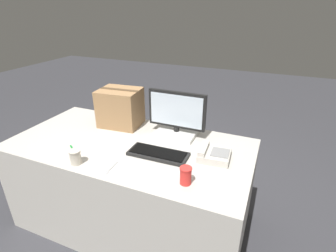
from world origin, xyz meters
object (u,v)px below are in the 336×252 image
cardboard_box (120,107)px  pen_marker (73,150)px  monitor (177,119)px  paper_cup_left (75,157)px  spoon (109,170)px  desk_phone (213,154)px  keyboard (158,154)px  paper_cup_right (186,176)px

cardboard_box → pen_marker: cardboard_box is taller
monitor → paper_cup_left: 0.79m
spoon → desk_phone: bearing=123.2°
keyboard → paper_cup_left: size_ratio=4.24×
paper_cup_left → paper_cup_right: (0.72, 0.08, 0.00)m
monitor → spoon: monitor is taller
paper_cup_right → cardboard_box: 0.97m
desk_phone → paper_cup_right: (-0.08, -0.33, 0.02)m
desk_phone → paper_cup_left: 0.90m
keyboard → paper_cup_right: (0.28, -0.22, 0.04)m
monitor → cardboard_box: size_ratio=1.29×
spoon → pen_marker: bearing=-106.8°
paper_cup_left → paper_cup_right: paper_cup_right is taller
monitor → cardboard_box: bearing=179.7°
keyboard → spoon: 0.35m
monitor → pen_marker: bearing=-138.6°
desk_phone → cardboard_box: size_ratio=0.62×
cardboard_box → monitor: bearing=-0.3°
monitor → spoon: (-0.21, -0.62, -0.13)m
monitor → cardboard_box: (-0.51, 0.00, 0.02)m
desk_phone → pen_marker: bearing=-167.0°
spoon → pen_marker: 0.39m
keyboard → pen_marker: keyboard is taller
desk_phone → keyboard: bearing=-167.0°
paper_cup_right → pen_marker: bearing=177.2°
spoon → cardboard_box: (-0.30, 0.62, 0.15)m
monitor → cardboard_box: monitor is taller
monitor → paper_cup_left: (-0.45, -0.64, -0.09)m
paper_cup_right → cardboard_box: (-0.78, 0.56, 0.10)m
paper_cup_right → pen_marker: paper_cup_right is taller
paper_cup_right → cardboard_box: cardboard_box is taller
paper_cup_left → cardboard_box: bearing=95.1°
monitor → keyboard: 0.36m
keyboard → paper_cup_right: size_ratio=3.90×
keyboard → paper_cup_left: (-0.45, -0.30, 0.04)m
desk_phone → cardboard_box: 0.90m
keyboard → desk_phone: bearing=15.9°
monitor → paper_cup_right: monitor is taller
paper_cup_left → pen_marker: 0.19m
paper_cup_left → pen_marker: size_ratio=0.76×
cardboard_box → pen_marker: bearing=-98.3°
keyboard → cardboard_box: 0.63m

